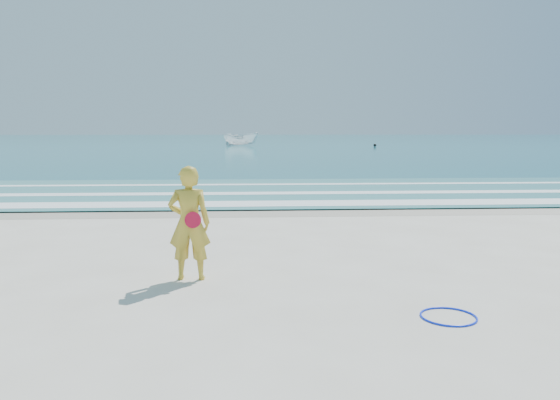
{
  "coord_description": "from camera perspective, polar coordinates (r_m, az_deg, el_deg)",
  "views": [
    {
      "loc": [
        -0.49,
        -7.58,
        2.53
      ],
      "look_at": [
        0.17,
        4.0,
        1.0
      ],
      "focal_mm": 35.0,
      "sensor_mm": 36.0,
      "label": 1
    }
  ],
  "objects": [
    {
      "name": "ground",
      "position": [
        8.01,
        0.4,
        -10.91
      ],
      "size": [
        400.0,
        400.0,
        0.0
      ],
      "primitive_type": "plane",
      "color": "silver",
      "rests_on": "ground"
    },
    {
      "name": "wet_sand",
      "position": [
        16.78,
        -1.57,
        -1.15
      ],
      "size": [
        400.0,
        2.4,
        0.0
      ],
      "primitive_type": "cube",
      "color": "#B2A893",
      "rests_on": "ground"
    },
    {
      "name": "ocean",
      "position": [
        112.61,
        -3.05,
        6.24
      ],
      "size": [
        400.0,
        190.0,
        0.04
      ],
      "primitive_type": "cube",
      "color": "#19727F",
      "rests_on": "ground"
    },
    {
      "name": "shallow",
      "position": [
        21.73,
        -1.97,
        0.95
      ],
      "size": [
        400.0,
        10.0,
        0.01
      ],
      "primitive_type": "cube",
      "color": "#59B7AD",
      "rests_on": "ocean"
    },
    {
      "name": "foam_near",
      "position": [
        18.06,
        -1.7,
        -0.37
      ],
      "size": [
        400.0,
        1.4,
        0.01
      ],
      "primitive_type": "cube",
      "color": "white",
      "rests_on": "shallow"
    },
    {
      "name": "foam_mid",
      "position": [
        20.94,
        -1.92,
        0.72
      ],
      "size": [
        400.0,
        0.9,
        0.01
      ],
      "primitive_type": "cube",
      "color": "white",
      "rests_on": "shallow"
    },
    {
      "name": "foam_far",
      "position": [
        24.22,
        -2.1,
        1.64
      ],
      "size": [
        400.0,
        0.6,
        0.01
      ],
      "primitive_type": "cube",
      "color": "white",
      "rests_on": "shallow"
    },
    {
      "name": "hoop",
      "position": [
        7.85,
        17.19,
        -11.55
      ],
      "size": [
        0.88,
        0.88,
        0.03
      ],
      "primitive_type": "torus",
      "rotation": [
        0.0,
        0.0,
        0.19
      ],
      "color": "#0E2CFF",
      "rests_on": "ground"
    },
    {
      "name": "boat",
      "position": [
        78.12,
        -4.1,
        6.38
      ],
      "size": [
        5.05,
        2.24,
        1.9
      ],
      "primitive_type": "imported",
      "rotation": [
        0.0,
        0.0,
        1.49
      ],
      "color": "white",
      "rests_on": "ocean"
    },
    {
      "name": "buoy",
      "position": [
        74.66,
        9.89,
        5.66
      ],
      "size": [
        0.41,
        0.41,
        0.41
      ],
      "primitive_type": "sphere",
      "color": "black",
      "rests_on": "ocean"
    },
    {
      "name": "woman",
      "position": [
        9.22,
        -9.46,
        -2.39
      ],
      "size": [
        0.71,
        0.47,
        1.92
      ],
      "color": "gold",
      "rests_on": "ground"
    }
  ]
}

